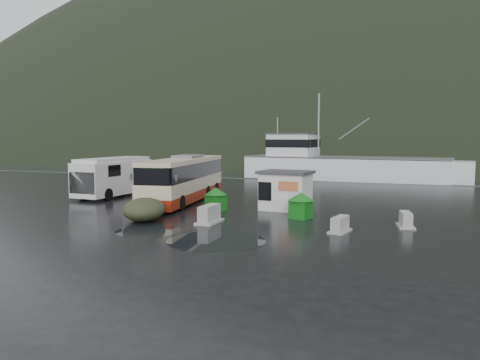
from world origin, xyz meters
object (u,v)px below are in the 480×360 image
(white_van, at_px, (114,196))
(jersey_barrier_b, at_px, (340,232))
(dome_tent, at_px, (144,221))
(waste_bin_left, at_px, (216,211))
(fishing_trawler, at_px, (344,174))
(waste_bin_right, at_px, (301,218))
(coach_bus, at_px, (184,202))
(jersey_barrier_a, at_px, (209,223))
(ticket_kiosk, at_px, (285,210))
(jersey_barrier_c, at_px, (406,227))

(white_van, bearing_deg, jersey_barrier_b, -20.28)
(white_van, bearing_deg, dome_tent, -44.29)
(waste_bin_left, xyz_separation_m, fishing_trawler, (3.34, 28.97, 0.00))
(waste_bin_right, bearing_deg, coach_bus, 157.29)
(jersey_barrier_a, bearing_deg, ticket_kiosk, 64.96)
(white_van, height_order, dome_tent, white_van)
(jersey_barrier_a, xyz_separation_m, jersey_barrier_c, (9.14, 2.24, 0.00))
(jersey_barrier_c, bearing_deg, fishing_trawler, 102.99)
(jersey_barrier_a, relative_size, fishing_trawler, 0.07)
(waste_bin_left, bearing_deg, jersey_barrier_b, -25.74)
(white_van, height_order, jersey_barrier_b, white_van)
(waste_bin_left, bearing_deg, dome_tent, -116.82)
(waste_bin_right, bearing_deg, dome_tent, -155.21)
(waste_bin_right, relative_size, jersey_barrier_b, 0.97)
(ticket_kiosk, height_order, fishing_trawler, fishing_trawler)
(jersey_barrier_b, bearing_deg, dome_tent, -176.62)
(white_van, height_order, fishing_trawler, fishing_trawler)
(jersey_barrier_b, bearing_deg, jersey_barrier_c, 39.41)
(waste_bin_left, distance_m, jersey_barrier_b, 8.44)
(coach_bus, xyz_separation_m, jersey_barrier_a, (4.66, -6.39, 0.00))
(waste_bin_left, relative_size, ticket_kiosk, 0.46)
(coach_bus, relative_size, jersey_barrier_c, 7.60)
(coach_bus, relative_size, waste_bin_right, 7.90)
(waste_bin_right, bearing_deg, fishing_trawler, 93.50)
(ticket_kiosk, bearing_deg, jersey_barrier_c, -18.73)
(jersey_barrier_a, bearing_deg, coach_bus, 126.09)
(coach_bus, xyz_separation_m, jersey_barrier_c, (13.80, -4.15, 0.00))
(jersey_barrier_c, bearing_deg, jersey_barrier_b, -140.59)
(white_van, distance_m, waste_bin_left, 9.96)
(fishing_trawler, bearing_deg, white_van, -110.03)
(white_van, bearing_deg, jersey_barrier_a, -31.36)
(dome_tent, height_order, jersey_barrier_c, dome_tent)
(ticket_kiosk, bearing_deg, dome_tent, -128.61)
(dome_tent, bearing_deg, coach_bus, 100.60)
(dome_tent, relative_size, jersey_barrier_b, 2.08)
(ticket_kiosk, xyz_separation_m, jersey_barrier_a, (-2.48, -5.31, 0.00))
(coach_bus, relative_size, white_van, 1.63)
(coach_bus, xyz_separation_m, ticket_kiosk, (7.14, -1.08, 0.00))
(coach_bus, distance_m, ticket_kiosk, 7.22)
(coach_bus, distance_m, waste_bin_right, 9.34)
(coach_bus, bearing_deg, dome_tent, -87.33)
(white_van, bearing_deg, jersey_barrier_c, -11.38)
(ticket_kiosk, xyz_separation_m, jersey_barrier_c, (6.66, -3.07, 0.00))
(jersey_barrier_b, bearing_deg, fishing_trawler, 97.44)
(waste_bin_right, distance_m, jersey_barrier_b, 3.71)
(coach_bus, bearing_deg, white_van, 165.83)
(dome_tent, relative_size, ticket_kiosk, 1.01)
(waste_bin_left, relative_size, waste_bin_right, 0.98)
(coach_bus, bearing_deg, jersey_barrier_c, -24.68)
(dome_tent, distance_m, jersey_barrier_b, 9.76)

